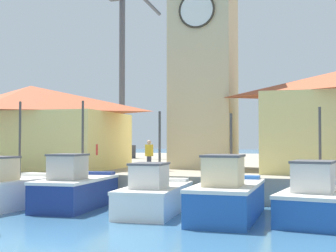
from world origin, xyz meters
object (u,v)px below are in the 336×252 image
fishing_boat_mid_right (155,195)px  fishing_boat_right_inner (228,196)px  fishing_boat_center (76,189)px  port_crane_far (123,85)px  fishing_boat_right_outer (317,200)px  dock_worker_along_quay (94,155)px  fishing_boat_mid_left (9,190)px  dock_worker_near_tower (149,156)px  warehouse_left (30,126)px  clock_tower (204,46)px

fishing_boat_mid_right → fishing_boat_right_inner: size_ratio=0.98×
fishing_boat_center → port_crane_far: port_crane_far is taller
fishing_boat_right_outer → dock_worker_along_quay: size_ratio=3.36×
fishing_boat_center → fishing_boat_mid_right: bearing=-3.9°
fishing_boat_right_inner → fishing_boat_right_outer: bearing=10.7°
fishing_boat_mid_left → port_crane_far: 25.24m
fishing_boat_right_inner → port_crane_far: 28.42m
fishing_boat_mid_right → port_crane_far: (-10.94, 23.16, 7.32)m
fishing_boat_right_outer → port_crane_far: 29.59m
fishing_boat_center → dock_worker_near_tower: bearing=63.1°
dock_worker_near_tower → fishing_boat_center: bearing=-116.9°
fishing_boat_mid_left → dock_worker_along_quay: bearing=77.5°
warehouse_left → port_crane_far: 16.95m
fishing_boat_center → port_crane_far: 25.14m
fishing_boat_mid_right → fishing_boat_mid_left: bearing=-175.0°
fishing_boat_mid_right → dock_worker_near_tower: bearing=112.3°
fishing_boat_right_outer → clock_tower: bearing=122.4°
fishing_boat_center → fishing_boat_right_outer: 9.49m
fishing_boat_mid_left → fishing_boat_right_outer: (12.11, 0.53, -0.05)m
dock_worker_along_quay → fishing_boat_right_outer: bearing=-24.0°
fishing_boat_mid_right → clock_tower: 12.42m
fishing_boat_right_inner → fishing_boat_mid_right: bearing=168.7°
dock_worker_along_quay → fishing_boat_mid_left: bearing=-102.5°
fishing_boat_mid_left → fishing_boat_center: fishing_boat_center is taller
fishing_boat_right_inner → port_crane_far: (-13.86, 23.75, 7.20)m
fishing_boat_mid_left → port_crane_far: (-4.78, 23.70, 7.23)m
fishing_boat_mid_right → warehouse_left: size_ratio=0.48×
warehouse_left → port_crane_far: port_crane_far is taller
port_crane_far → dock_worker_near_tower: bearing=-64.1°
fishing_boat_mid_left → fishing_boat_mid_right: fishing_boat_mid_left is taller
fishing_boat_mid_left → warehouse_left: size_ratio=0.42×
warehouse_left → port_crane_far: (-0.92, 16.37, 4.32)m
fishing_boat_right_inner → clock_tower: 13.19m
fishing_boat_mid_right → clock_tower: bearing=91.3°
clock_tower → dock_worker_along_quay: clock_tower is taller
fishing_boat_right_outer → port_crane_far: port_crane_far is taller
fishing_boat_right_inner → dock_worker_near_tower: (-4.55, 4.56, 1.24)m
fishing_boat_mid_right → warehouse_left: warehouse_left is taller
fishing_boat_right_outer → dock_worker_near_tower: (-7.59, 3.98, 1.33)m
port_crane_far → dock_worker_along_quay: size_ratio=10.81×
fishing_boat_mid_left → dock_worker_near_tower: 6.52m
fishing_boat_mid_left → dock_worker_near_tower: bearing=44.9°
fishing_boat_right_outer → dock_worker_along_quay: fishing_boat_right_outer is taller
fishing_boat_mid_right → port_crane_far: bearing=115.3°
fishing_boat_mid_right → fishing_boat_right_outer: (5.96, -0.01, 0.04)m
fishing_boat_mid_right → fishing_boat_right_outer: bearing=-0.1°
fishing_boat_mid_left → dock_worker_near_tower: size_ratio=2.82×
fishing_boat_right_outer → fishing_boat_center: bearing=178.5°
fishing_boat_center → fishing_boat_right_inner: bearing=-7.3°
fishing_boat_mid_right → dock_worker_near_tower: size_ratio=3.19×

